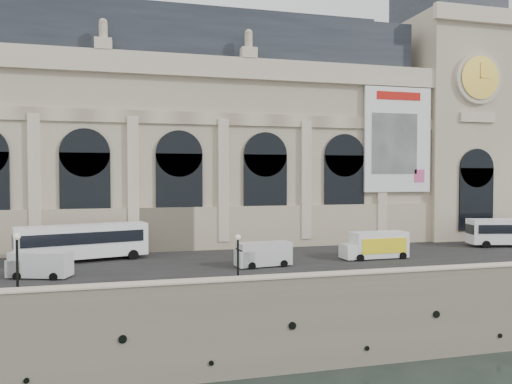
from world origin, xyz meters
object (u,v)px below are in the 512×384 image
Objects in this scene: box_truck at (375,245)px; van_c at (261,255)px; lamp_right at (238,262)px; bus_left at (83,241)px; van_b at (37,265)px; lamp_left at (17,268)px.

van_c is at bearing -173.60° from box_truck.
lamp_right is (-16.59, -9.90, 0.68)m from box_truck.
bus_left reaches higher than van_b.
bus_left is 19.83m from lamp_right.
lamp_left is at bearing -163.15° from box_truck.
bus_left is 17.86m from van_c.
lamp_left reaches higher than van_c.
lamp_left is at bearing -156.90° from van_c.
box_truck is 1.48× the size of lamp_left.
lamp_right is (-4.06, -8.50, 0.90)m from van_c.
bus_left is 2.38× the size of van_b.
van_b is 0.77× the size of box_truck.
lamp_left is (-31.84, -9.64, 0.94)m from box_truck.
lamp_right is (12.34, -15.53, 0.02)m from bus_left.
lamp_left is (0.07, -8.01, 1.20)m from van_b.
van_c is at bearing 64.47° from lamp_right.
box_truck is at bearing 2.93° from van_b.
lamp_right is at bearing -51.53° from bus_left.
van_c is 1.14× the size of lamp_left.
lamp_left is at bearing -100.81° from bus_left.
bus_left is 2.37× the size of van_c.
bus_left reaches higher than box_truck.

